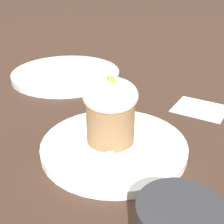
# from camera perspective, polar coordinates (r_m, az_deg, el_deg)

# --- Properties ---
(ground_plane) EXTENTS (4.00, 4.00, 0.00)m
(ground_plane) POSITION_cam_1_polar(r_m,az_deg,el_deg) (0.50, 0.37, -6.94)
(ground_plane) COLOR #3D281E
(dessert_plate) EXTENTS (0.23, 0.23, 0.01)m
(dessert_plate) POSITION_cam_1_polar(r_m,az_deg,el_deg) (0.50, 0.37, -6.28)
(dessert_plate) COLOR white
(dessert_plate) RESTS_ON ground_plane
(carrot_cake) EXTENTS (0.08, 0.08, 0.11)m
(carrot_cake) POSITION_cam_1_polar(r_m,az_deg,el_deg) (0.48, 0.00, 0.64)
(carrot_cake) COLOR olive
(carrot_cake) RESTS_ON dessert_plate
(spoon) EXTENTS (0.09, 0.12, 0.01)m
(spoon) POSITION_cam_1_polar(r_m,az_deg,el_deg) (0.48, 0.64, -5.98)
(spoon) COLOR #B7B7BC
(spoon) RESTS_ON dessert_plate
(side_plate) EXTENTS (0.27, 0.27, 0.02)m
(side_plate) POSITION_cam_1_polar(r_m,az_deg,el_deg) (0.80, -8.41, 6.86)
(side_plate) COLOR silver
(side_plate) RESTS_ON ground_plane
(paper_napkin) EXTENTS (0.13, 0.12, 0.00)m
(paper_napkin) POSITION_cam_1_polar(r_m,az_deg,el_deg) (0.65, 15.80, 0.61)
(paper_napkin) COLOR white
(paper_napkin) RESTS_ON ground_plane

